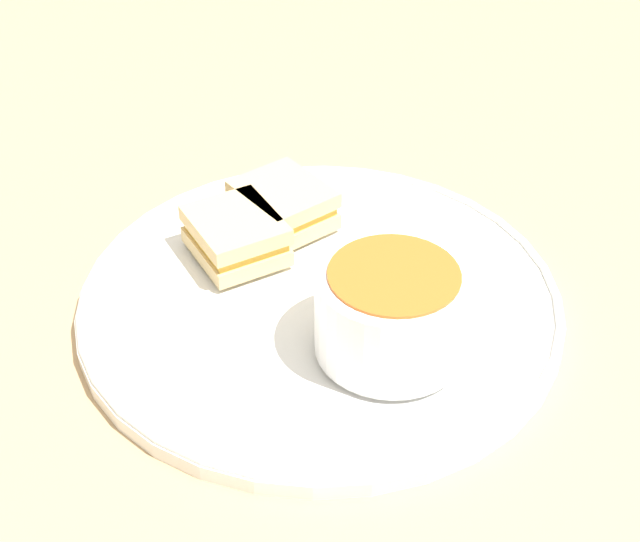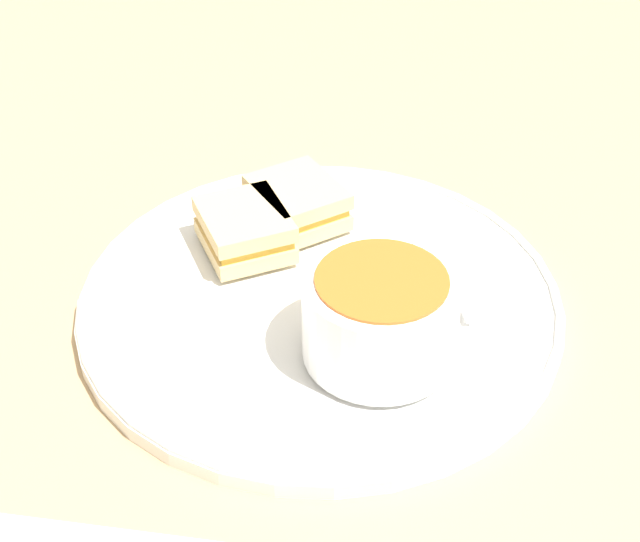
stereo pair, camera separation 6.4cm
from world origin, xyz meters
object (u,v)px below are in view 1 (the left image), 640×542
sandwich_half_far (236,235)px  soup_bowl (392,310)px  sandwich_half_near (283,205)px  spoon (432,245)px

sandwich_half_far → soup_bowl: bearing=149.0°
sandwich_half_near → sandwich_half_far: (0.02, 0.05, 0.00)m
soup_bowl → sandwich_half_near: size_ratio=1.07×
soup_bowl → sandwich_half_far: (0.13, -0.08, -0.02)m
spoon → sandwich_half_near: bearing=56.2°
sandwich_half_far → spoon: bearing=-165.3°
spoon → sandwich_half_near: sandwich_half_near is taller
soup_bowl → sandwich_half_near: soup_bowl is taller
spoon → sandwich_half_far: (0.15, 0.04, 0.01)m
soup_bowl → spoon: (-0.01, -0.12, -0.03)m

